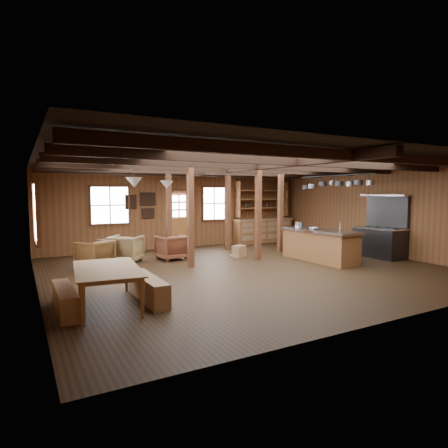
% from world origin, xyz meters
% --- Properties ---
extents(room, '(10.04, 9.04, 2.84)m').
position_xyz_m(room, '(0.00, 0.00, 1.40)').
color(room, black).
rests_on(room, ground).
extents(ceiling_joists, '(9.80, 8.82, 0.18)m').
position_xyz_m(ceiling_joists, '(0.00, 0.18, 2.68)').
color(ceiling_joists, black).
rests_on(ceiling_joists, ceiling).
extents(timber_posts, '(3.95, 2.35, 2.80)m').
position_xyz_m(timber_posts, '(0.52, 2.08, 1.40)').
color(timber_posts, '#4D2816').
rests_on(timber_posts, floor).
extents(back_door, '(1.02, 0.08, 2.15)m').
position_xyz_m(back_door, '(0.00, 4.45, 0.88)').
color(back_door, brown).
rests_on(back_door, floor).
extents(window_back_left, '(1.32, 0.06, 1.32)m').
position_xyz_m(window_back_left, '(-2.60, 4.46, 1.60)').
color(window_back_left, white).
rests_on(window_back_left, wall_back).
extents(window_back_right, '(1.02, 0.06, 1.32)m').
position_xyz_m(window_back_right, '(1.30, 4.46, 1.60)').
color(window_back_right, white).
rests_on(window_back_right, wall_back).
extents(window_left, '(0.14, 1.24, 1.32)m').
position_xyz_m(window_left, '(-4.96, 0.50, 1.60)').
color(window_left, white).
rests_on(window_left, wall_back).
extents(notice_boards, '(1.08, 0.03, 0.90)m').
position_xyz_m(notice_boards, '(-1.50, 4.46, 1.64)').
color(notice_boards, beige).
rests_on(notice_boards, wall_back).
extents(back_counter, '(2.55, 0.60, 2.45)m').
position_xyz_m(back_counter, '(3.40, 4.20, 0.60)').
color(back_counter, brown).
rests_on(back_counter, floor).
extents(pendant_lamps, '(1.86, 2.36, 0.66)m').
position_xyz_m(pendant_lamps, '(-2.25, 1.00, 2.25)').
color(pendant_lamps, '#2A2A2C').
rests_on(pendant_lamps, ceiling).
extents(pot_rack, '(0.37, 3.00, 0.44)m').
position_xyz_m(pot_rack, '(3.39, 0.35, 2.29)').
color(pot_rack, '#2A2A2C').
rests_on(pot_rack, ceiling).
extents(kitchen_island, '(0.95, 2.52, 1.20)m').
position_xyz_m(kitchen_island, '(2.51, -0.02, 0.48)').
color(kitchen_island, brown).
rests_on(kitchen_island, floor).
extents(step_stool, '(0.49, 0.41, 0.37)m').
position_xyz_m(step_stool, '(0.73, 1.64, 0.19)').
color(step_stool, brown).
rests_on(step_stool, floor).
extents(commercial_range, '(0.81, 1.59, 1.96)m').
position_xyz_m(commercial_range, '(4.65, -0.45, 0.63)').
color(commercial_range, '#2A2A2C').
rests_on(commercial_range, floor).
extents(dining_table, '(1.30, 2.07, 0.69)m').
position_xyz_m(dining_table, '(-3.90, -1.53, 0.34)').
color(dining_table, '#966E44').
rests_on(dining_table, floor).
extents(bench_wall, '(0.29, 1.52, 0.42)m').
position_xyz_m(bench_wall, '(-4.65, -1.53, 0.21)').
color(bench_wall, brown).
rests_on(bench_wall, floor).
extents(bench_aisle, '(0.31, 1.63, 0.45)m').
position_xyz_m(bench_aisle, '(-3.19, -1.53, 0.22)').
color(bench_aisle, brown).
rests_on(bench_aisle, floor).
extents(armchair_a, '(1.09, 1.10, 0.74)m').
position_xyz_m(armchair_a, '(-3.51, 2.23, 0.37)').
color(armchair_a, brown).
rests_on(armchair_a, floor).
extents(armchair_b, '(0.88, 0.90, 0.74)m').
position_xyz_m(armchair_b, '(-1.27, 2.29, 0.37)').
color(armchair_b, '#5B2D1B').
rests_on(armchair_b, floor).
extents(armchair_c, '(1.19, 1.19, 0.78)m').
position_xyz_m(armchair_c, '(-2.58, 2.54, 0.39)').
color(armchair_c, brown).
rests_on(armchair_c, floor).
extents(counter_pot, '(0.27, 0.27, 0.16)m').
position_xyz_m(counter_pot, '(2.55, 0.96, 1.02)').
color(counter_pot, '#B6B9BD').
rests_on(counter_pot, kitchen_island).
extents(bowl, '(0.27, 0.27, 0.06)m').
position_xyz_m(bowl, '(2.33, 0.07, 0.97)').
color(bowl, silver).
rests_on(bowl, kitchen_island).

